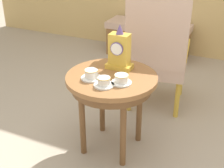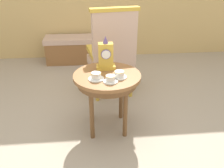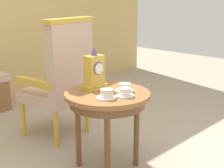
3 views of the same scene
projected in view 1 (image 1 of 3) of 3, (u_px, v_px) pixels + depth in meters
name	position (u px, v px, depth m)	size (l,w,h in m)	color
ground_plane	(110.00, 145.00, 2.53)	(10.00, 10.00, 0.00)	tan
side_table	(112.00, 86.00, 2.28)	(0.66, 0.66, 0.62)	brown
teacup_left	(91.00, 75.00, 2.19)	(0.15, 0.15, 0.07)	white
teacup_right	(104.00, 82.00, 2.09)	(0.14, 0.14, 0.06)	white
teacup_center	(121.00, 79.00, 2.13)	(0.14, 0.14, 0.06)	white
mantel_clock	(119.00, 51.00, 2.30)	(0.19, 0.11, 0.34)	gold
armchair	(157.00, 49.00, 2.79)	(0.62, 0.61, 1.14)	#CCA893
window_bench	(148.00, 39.00, 4.14)	(1.07, 0.40, 0.44)	#CCA893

